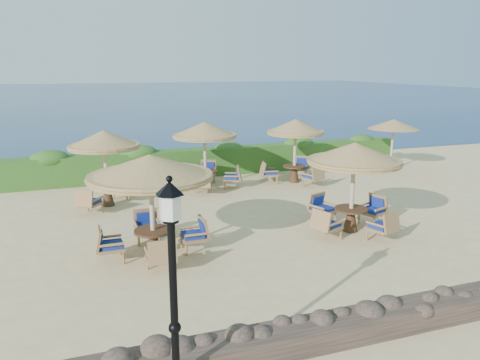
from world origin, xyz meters
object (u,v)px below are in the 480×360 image
cafe_set_1 (353,172)px  cafe_set_2 (105,151)px  extra_parasol (394,124)px  lamp_post (174,305)px  cafe_set_3 (205,145)px  cafe_set_4 (295,140)px  cafe_set_0 (151,184)px

cafe_set_1 → cafe_set_2: same height
cafe_set_1 → cafe_set_2: bearing=142.4°
extra_parasol → lamp_post: bearing=-136.4°
extra_parasol → cafe_set_3: (-8.99, -0.24, -0.42)m
cafe_set_2 → cafe_set_3: size_ratio=0.93×
extra_parasol → cafe_set_4: cafe_set_4 is taller
cafe_set_0 → cafe_set_1: same height
cafe_set_0 → extra_parasol: bearing=28.3°
cafe_set_0 → cafe_set_3: bearing=63.9°
cafe_set_0 → cafe_set_3: (3.07, 6.25, -0.16)m
extra_parasol → cafe_set_4: 5.24m
cafe_set_0 → cafe_set_2: (-0.79, 5.02, 0.03)m
cafe_set_1 → cafe_set_3: same height
cafe_set_0 → cafe_set_4: bearing=41.1°
cafe_set_0 → cafe_set_2: bearing=99.0°
lamp_post → cafe_set_1: 8.37m
cafe_set_4 → cafe_set_0: bearing=-138.9°
cafe_set_1 → cafe_set_3: (-2.72, 6.30, -0.05)m
cafe_set_3 → cafe_set_0: bearing=-116.1°
lamp_post → extra_parasol: bearing=43.6°
lamp_post → cafe_set_1: lamp_post is taller
cafe_set_3 → cafe_set_4: (3.79, -0.27, 0.05)m
cafe_set_0 → cafe_set_1: (5.79, -0.05, -0.10)m
cafe_set_4 → extra_parasol: bearing=5.6°
lamp_post → cafe_set_4: lamp_post is taller
lamp_post → cafe_set_1: bearing=40.8°
cafe_set_0 → cafe_set_3: 6.97m
lamp_post → cafe_set_2: 10.54m
cafe_set_0 → cafe_set_1: size_ratio=1.09×
lamp_post → cafe_set_2: bearing=91.4°
cafe_set_1 → cafe_set_3: bearing=113.4°
lamp_post → cafe_set_0: bearing=84.3°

